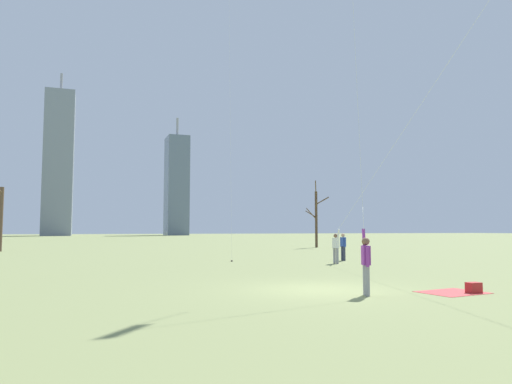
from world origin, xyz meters
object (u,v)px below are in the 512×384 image
Objects in this scene: bare_tree_right_of_center at (316,216)px; bystander_far_off_by_trees at (343,245)px; kite_flyer_foreground_left_red at (364,202)px; picnic_spot at (465,290)px; kite_flyer_foreground_right_orange at (359,123)px; bare_tree_far_right_edge at (0,216)px.

bystander_far_off_by_trees is at bearing -112.47° from bare_tree_right_of_center.
kite_flyer_foreground_left_red is 5.18m from bystander_far_off_by_trees.
bare_tree_right_of_center is at bearing 70.18° from picnic_spot.
kite_flyer_foreground_right_orange reaches higher than kite_flyer_foreground_left_red.
kite_flyer_foreground_right_orange is at bearing -122.97° from kite_flyer_foreground_left_red.
kite_flyer_foreground_right_orange is at bearing -64.18° from bare_tree_far_right_edge.
kite_flyer_foreground_left_red is at bearing -106.85° from bystander_far_off_by_trees.
picnic_spot is (2.06, -2.24, -5.26)m from kite_flyer_foreground_right_orange.
kite_flyer_foreground_left_red reaches higher than bare_tree_right_of_center.
kite_flyer_foreground_left_red is 31.70m from bare_tree_far_right_edge.
kite_flyer_foreground_left_red is 8.88m from kite_flyer_foreground_right_orange.
kite_flyer_foreground_left_red is 1.80× the size of bare_tree_right_of_center.
picnic_spot is 0.29× the size of bare_tree_right_of_center.
picnic_spot is at bearing -47.45° from kite_flyer_foreground_right_orange.
kite_flyer_foreground_left_red reaches higher than bystander_far_off_by_trees.
kite_flyer_foreground_right_orange is 11.07× the size of bystander_far_off_by_trees.
bare_tree_far_right_edge is at bearing 129.27° from kite_flyer_foreground_left_red.
bare_tree_far_right_edge is at bearing 136.80° from bystander_far_off_by_trees.
kite_flyer_foreground_right_orange is 3.28× the size of bare_tree_far_right_edge.
kite_flyer_foreground_right_orange is 6.08m from picnic_spot.
bare_tree_far_right_edge is (-15.38, 31.78, -2.40)m from kite_flyer_foreground_right_orange.
bystander_far_off_by_trees is 0.24× the size of bare_tree_right_of_center.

